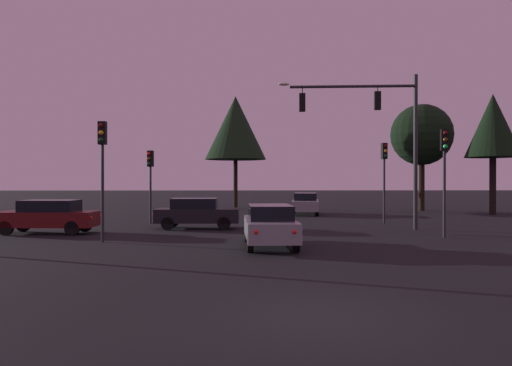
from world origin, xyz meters
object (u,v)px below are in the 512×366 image
Objects in this scene: car_far_lane at (306,203)px; tree_center_horizon at (236,128)px; traffic_signal_mast_arm at (377,123)px; car_crossing_left at (197,213)px; tree_behind_sign at (422,135)px; traffic_light_corner_right at (102,157)px; car_nearside_lane at (270,225)px; traffic_light_median at (150,172)px; traffic_light_corner_left at (445,161)px; traffic_light_far_side at (384,167)px; tree_left_far at (493,126)px; car_crossing_right at (48,216)px.

car_far_lane is 0.48× the size of tree_center_horizon.
car_crossing_left is at bearing 176.07° from traffic_signal_mast_arm.
tree_behind_sign is 0.88× the size of tree_center_horizon.
traffic_light_corner_right is 7.07m from car_nearside_lane.
traffic_light_median is at bearing 87.86° from traffic_light_corner_right.
car_crossing_left is (-10.76, 4.08, -2.42)m from traffic_light_corner_left.
tree_behind_sign is at bearing 71.98° from traffic_light_corner_left.
traffic_signal_mast_arm is at bearing 46.61° from car_nearside_lane.
tree_center_horizon is at bearing 77.71° from traffic_light_corner_right.
traffic_light_median is at bearing 135.15° from car_crossing_left.
traffic_light_corner_right is 1.04× the size of traffic_light_far_side.
tree_behind_sign reaches higher than car_far_lane.
car_far_lane is (-3.46, 7.30, -2.39)m from traffic_light_far_side.
tree_center_horizon is (-8.56, 14.43, 3.73)m from traffic_light_far_side.
tree_left_far reaches higher than car_nearside_lane.
car_far_lane is (-2.15, 10.50, -4.45)m from traffic_signal_mast_arm.
traffic_light_corner_left is 23.27m from tree_center_horizon.
tree_left_far is (9.82, 6.88, 3.08)m from traffic_light_far_side.
traffic_signal_mast_arm is at bearing -112.35° from traffic_light_far_side.
car_crossing_left is (-3.29, 6.55, -0.00)m from car_nearside_lane.
traffic_signal_mast_arm is at bearing -118.08° from tree_behind_sign.
car_crossing_left is 6.85m from car_crossing_right.
tree_center_horizon reaches higher than traffic_light_median.
traffic_light_far_side is at bearing -1.18° from traffic_light_median.
tree_left_far is 19.88m from tree_center_horizon.
tree_behind_sign reaches higher than car_crossing_left.
car_crossing_left is at bearing -95.57° from tree_center_horizon.
traffic_light_corner_left is at bearing -6.81° from car_crossing_right.
traffic_light_corner_left is 0.97× the size of traffic_light_corner_right.
tree_behind_sign is (19.44, 10.91, 3.14)m from traffic_light_median.
tree_behind_sign is at bearing 61.92° from traffic_signal_mast_arm.
car_nearside_lane is at bearing -136.30° from tree_left_far.
traffic_signal_mast_arm is 1.86× the size of traffic_light_median.
car_crossing_right is at bearing -145.69° from tree_behind_sign.
traffic_light_median is 6.45m from car_crossing_right.
traffic_light_far_side is (-0.55, 6.66, -0.03)m from traffic_light_corner_left.
traffic_light_median is 0.90× the size of traffic_light_far_side.
car_far_lane is (9.62, 7.03, -2.10)m from traffic_light_median.
traffic_light_far_side is 0.97× the size of car_far_lane.
car_far_lane is (6.75, 9.88, 0.00)m from car_crossing_left.
tree_behind_sign is at bearing 34.31° from car_crossing_right.
car_crossing_right is at bearing -113.34° from tree_center_horizon.
tree_left_far is at bearing 32.17° from traffic_light_corner_right.
traffic_light_median is at bearing 153.05° from traffic_light_corner_left.
tree_center_horizon is at bearing 112.34° from traffic_signal_mast_arm.
tree_center_horizon is (4.53, 14.16, 4.02)m from traffic_light_median.
tree_left_far reaches higher than traffic_light_corner_left.
traffic_light_far_side is 0.99× the size of car_crossing_right.
traffic_light_median is at bearing -150.69° from tree_behind_sign.
car_far_lane is at bearing -158.43° from tree_behind_sign.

